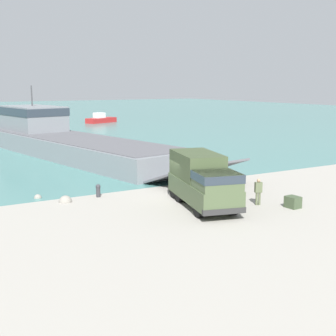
# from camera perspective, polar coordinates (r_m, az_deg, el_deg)

# --- Properties ---
(ground_plane) EXTENTS (240.00, 240.00, 0.00)m
(ground_plane) POSITION_cam_1_polar(r_m,az_deg,el_deg) (30.87, 1.49, -3.66)
(ground_plane) COLOR #9E998E
(landing_craft) EXTENTS (12.70, 36.06, 7.24)m
(landing_craft) POSITION_cam_1_polar(r_m,az_deg,el_deg) (51.40, -12.50, 3.59)
(landing_craft) COLOR gray
(landing_craft) RESTS_ON ground_plane
(military_truck) EXTENTS (4.11, 7.25, 3.19)m
(military_truck) POSITION_cam_1_polar(r_m,az_deg,el_deg) (28.47, 4.26, -1.49)
(military_truck) COLOR #475638
(military_truck) RESTS_ON ground_plane
(soldier_on_ramp) EXTENTS (0.50, 0.38, 1.66)m
(soldier_on_ramp) POSITION_cam_1_polar(r_m,az_deg,el_deg) (29.38, 10.95, -2.64)
(soldier_on_ramp) COLOR #566042
(soldier_on_ramp) RESTS_ON ground_plane
(moored_boat_a) EXTENTS (6.74, 4.49, 1.98)m
(moored_boat_a) POSITION_cam_1_polar(r_m,az_deg,el_deg) (92.41, -8.19, 5.90)
(moored_boat_a) COLOR #B22323
(moored_boat_a) RESTS_ON ground_plane
(mooring_bollard) EXTENTS (0.33, 0.33, 0.87)m
(mooring_bollard) POSITION_cam_1_polar(r_m,az_deg,el_deg) (31.34, -8.51, -2.67)
(mooring_bollard) COLOR #333338
(mooring_bollard) RESTS_ON ground_plane
(cargo_crate) EXTENTS (0.75, 0.88, 0.70)m
(cargo_crate) POSITION_cam_1_polar(r_m,az_deg,el_deg) (29.36, 14.98, -4.03)
(cargo_crate) COLOR #3D4C33
(cargo_crate) RESTS_ON ground_plane
(shoreline_rock_a) EXTENTS (1.25, 1.25, 1.25)m
(shoreline_rock_a) POSITION_cam_1_polar(r_m,az_deg,el_deg) (36.67, 6.29, -1.50)
(shoreline_rock_a) COLOR #66605B
(shoreline_rock_a) RESTS_ON ground_plane
(shoreline_rock_b) EXTENTS (0.84, 0.84, 0.84)m
(shoreline_rock_b) POSITION_cam_1_polar(r_m,az_deg,el_deg) (30.49, -12.40, -4.08)
(shoreline_rock_b) COLOR gray
(shoreline_rock_b) RESTS_ON ground_plane
(shoreline_rock_c) EXTENTS (0.50, 0.50, 0.50)m
(shoreline_rock_c) POSITION_cam_1_polar(r_m,az_deg,el_deg) (31.99, -15.59, -3.55)
(shoreline_rock_c) COLOR gray
(shoreline_rock_c) RESTS_ON ground_plane
(shoreline_rock_d) EXTENTS (1.07, 1.07, 1.07)m
(shoreline_rock_d) POSITION_cam_1_polar(r_m,az_deg,el_deg) (37.07, 8.30, -1.42)
(shoreline_rock_d) COLOR #66605B
(shoreline_rock_d) RESTS_ON ground_plane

